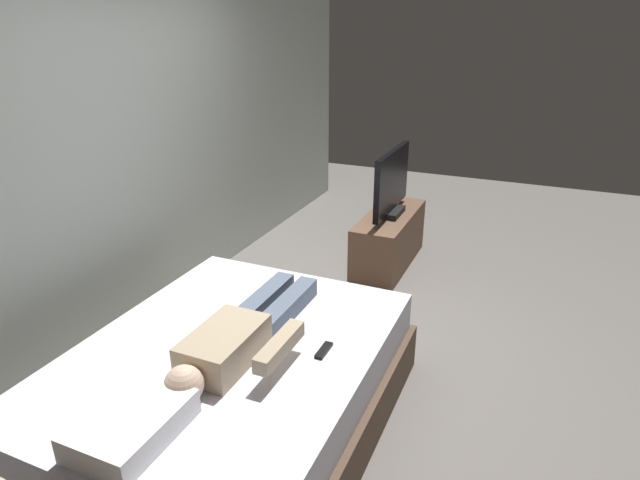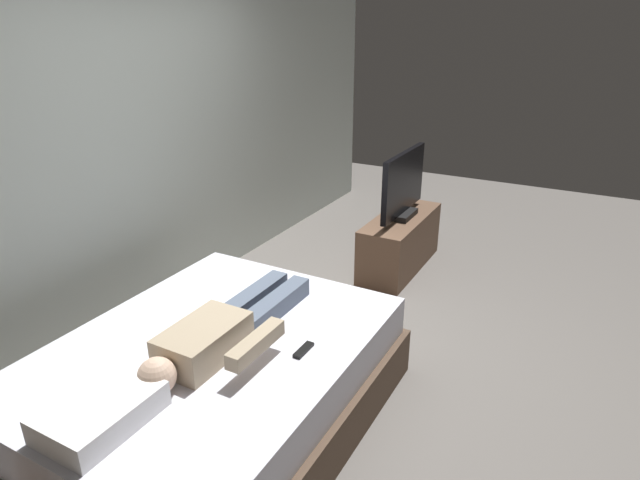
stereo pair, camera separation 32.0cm
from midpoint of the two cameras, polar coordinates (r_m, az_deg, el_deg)
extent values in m
plane|color=slate|center=(3.72, 4.18, -12.96)|extent=(10.00, 10.00, 0.00)
cube|color=silver|center=(4.35, -13.55, 11.90)|extent=(6.40, 0.10, 2.80)
cube|color=brown|center=(3.18, -8.25, -16.74)|extent=(2.04, 1.57, 0.30)
cube|color=white|center=(3.02, -8.53, -12.76)|extent=(1.96, 1.49, 0.24)
cube|color=white|center=(2.51, -18.75, -16.96)|extent=(0.48, 0.34, 0.12)
cube|color=tan|center=(2.80, -8.95, -10.63)|extent=(0.48, 0.28, 0.18)
sphere|color=beige|center=(2.60, -13.46, -13.96)|extent=(0.18, 0.18, 0.18)
cube|color=slate|center=(3.16, -1.81, -6.98)|extent=(0.60, 0.11, 0.11)
cube|color=slate|center=(3.24, -4.27, -6.30)|extent=(0.60, 0.11, 0.11)
cube|color=tan|center=(2.68, -3.36, -10.98)|extent=(0.40, 0.08, 0.08)
cube|color=black|center=(2.85, 1.52, -11.64)|extent=(0.15, 0.04, 0.02)
cube|color=brown|center=(5.00, 10.27, -0.27)|extent=(1.10, 0.40, 0.50)
cube|color=black|center=(4.91, 10.48, 2.69)|extent=(0.32, 0.20, 0.05)
cube|color=black|center=(4.82, 10.73, 6.00)|extent=(0.88, 0.05, 0.54)
camera|label=1|loc=(0.16, -87.60, 0.98)|focal=30.24mm
camera|label=2|loc=(0.16, 92.40, -0.98)|focal=30.24mm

